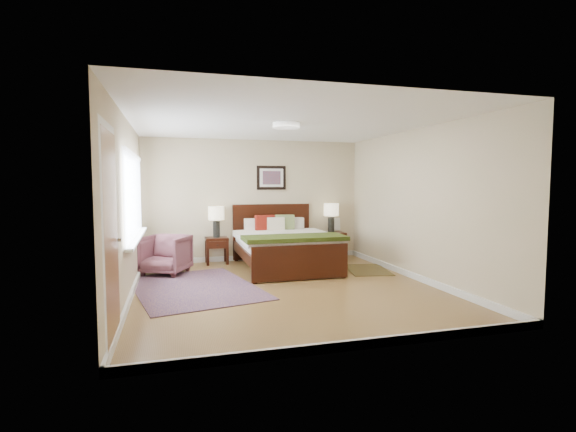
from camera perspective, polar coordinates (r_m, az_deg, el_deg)
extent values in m
plane|color=brown|center=(6.48, -0.26, -9.81)|extent=(5.00, 5.00, 0.00)
cube|color=#C8B191|center=(8.72, -4.56, 2.15)|extent=(4.50, 0.04, 2.50)
cube|color=#C8B191|center=(3.94, 9.30, -0.61)|extent=(4.50, 0.04, 2.50)
cube|color=#C8B191|center=(6.10, -21.12, 0.91)|extent=(0.04, 5.00, 2.50)
cube|color=#C8B191|center=(7.21, 17.27, 1.50)|extent=(0.04, 5.00, 2.50)
cube|color=white|center=(6.34, -0.27, 12.65)|extent=(4.50, 5.00, 0.02)
cube|color=silver|center=(6.79, -20.40, 2.52)|extent=(0.02, 2.72, 1.32)
cube|color=silver|center=(6.79, -20.28, 2.52)|extent=(0.01, 2.60, 1.20)
cube|color=silver|center=(6.83, -19.84, -2.76)|extent=(0.10, 2.72, 0.04)
cube|color=silver|center=(4.38, -23.12, -2.51)|extent=(0.01, 1.00, 2.18)
cube|color=brown|center=(4.38, -22.97, -3.03)|extent=(0.01, 0.90, 2.10)
cylinder|color=#999999|center=(4.76, -22.06, -3.04)|extent=(0.04, 0.04, 0.04)
cylinder|color=white|center=(6.34, -0.26, 12.29)|extent=(0.40, 0.40, 0.07)
cylinder|color=beige|center=(6.34, -0.27, 12.60)|extent=(0.44, 0.44, 0.01)
cube|color=black|center=(8.81, -2.25, -2.09)|extent=(1.64, 0.06, 1.15)
cube|color=black|center=(6.87, 1.73, -6.36)|extent=(1.64, 0.06, 0.57)
cube|color=black|center=(7.69, -6.17, -5.07)|extent=(0.06, 2.05, 0.18)
cube|color=black|center=(8.08, 4.86, -4.60)|extent=(0.06, 2.05, 0.18)
cube|color=beige|center=(7.83, -0.51, -3.89)|extent=(1.54, 2.03, 0.23)
cube|color=beige|center=(7.71, -0.32, -2.86)|extent=(1.72, 1.80, 0.10)
cube|color=#2F3B11|center=(7.15, 0.89, -3.02)|extent=(1.76, 0.70, 0.07)
cube|color=beige|center=(8.48, -4.24, -1.23)|extent=(0.51, 0.18, 0.27)
cube|color=beige|center=(8.65, 0.43, -1.11)|extent=(0.51, 0.18, 0.27)
cube|color=#63130B|center=(8.39, -3.19, -1.01)|extent=(0.40, 0.17, 0.33)
cube|color=olive|center=(8.48, -0.48, -0.94)|extent=(0.40, 0.16, 0.33)
cube|color=beige|center=(8.36, -1.70, -1.17)|extent=(0.35, 0.13, 0.29)
cube|color=black|center=(8.77, -2.29, 5.25)|extent=(0.62, 0.03, 0.50)
cube|color=silver|center=(8.75, -2.26, 5.25)|extent=(0.50, 0.01, 0.38)
cube|color=#A52D23|center=(8.74, -2.25, 5.25)|extent=(0.38, 0.01, 0.28)
cube|color=black|center=(8.44, -9.74, -3.07)|extent=(0.44, 0.40, 0.05)
cube|color=black|center=(8.30, -10.92, -5.04)|extent=(0.05, 0.05, 0.48)
cube|color=black|center=(8.33, -8.28, -4.96)|extent=(0.05, 0.05, 0.48)
cube|color=black|center=(8.63, -11.10, -4.68)|extent=(0.05, 0.05, 0.48)
cube|color=black|center=(8.67, -8.56, -4.61)|extent=(0.05, 0.05, 0.48)
cube|color=black|center=(8.27, -9.60, -3.92)|extent=(0.38, 0.03, 0.14)
cube|color=black|center=(9.01, 5.91, -2.37)|extent=(0.56, 0.42, 0.05)
cube|color=black|center=(8.79, 4.79, -4.35)|extent=(0.05, 0.05, 0.51)
cube|color=black|center=(8.97, 7.81, -4.19)|extent=(0.05, 0.05, 0.51)
cube|color=black|center=(9.13, 4.01, -4.02)|extent=(0.05, 0.05, 0.51)
cube|color=black|center=(9.30, 6.93, -3.88)|extent=(0.05, 0.05, 0.51)
cube|color=black|center=(8.84, 6.36, -3.16)|extent=(0.50, 0.03, 0.14)
cube|color=black|center=(9.06, 5.89, -4.83)|extent=(0.50, 0.36, 0.03)
cube|color=black|center=(9.06, 5.89, -4.64)|extent=(0.21, 0.26, 0.03)
cube|color=black|center=(9.05, 5.89, -4.42)|extent=(0.21, 0.26, 0.03)
cube|color=black|center=(9.05, 5.89, -4.21)|extent=(0.21, 0.26, 0.03)
cube|color=black|center=(9.04, 5.89, -3.99)|extent=(0.21, 0.26, 0.03)
cube|color=black|center=(9.04, 5.90, -3.77)|extent=(0.21, 0.26, 0.03)
cube|color=black|center=(9.03, 5.90, -3.55)|extent=(0.21, 0.26, 0.03)
cylinder|color=black|center=(8.42, -9.76, -1.79)|extent=(0.14, 0.14, 0.32)
cylinder|color=black|center=(8.40, -9.77, -0.57)|extent=(0.02, 0.02, 0.06)
cylinder|color=beige|center=(8.39, -9.78, 0.38)|extent=(0.31, 0.31, 0.26)
cylinder|color=black|center=(8.99, 5.92, -1.17)|extent=(0.14, 0.14, 0.32)
cylinder|color=black|center=(8.97, 5.93, -0.02)|extent=(0.02, 0.02, 0.06)
cylinder|color=beige|center=(8.96, 5.93, 0.87)|extent=(0.31, 0.31, 0.26)
imported|color=brown|center=(7.70, -16.45, -5.09)|extent=(0.99, 1.00, 0.69)
cube|color=#100C40|center=(6.64, -12.62, -9.51)|extent=(2.18, 2.72, 0.01)
cube|color=black|center=(7.91, 10.80, -7.22)|extent=(0.90, 1.18, 0.01)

